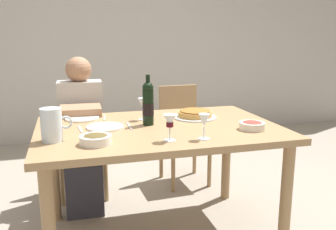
{
  "coord_description": "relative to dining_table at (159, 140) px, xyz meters",
  "views": [
    {
      "loc": [
        -0.54,
        -2.15,
        1.32
      ],
      "look_at": [
        0.07,
        0.03,
        0.82
      ],
      "focal_mm": 38.81,
      "sensor_mm": 36.0,
      "label": 1
    }
  ],
  "objects": [
    {
      "name": "chair_right",
      "position": [
        0.45,
        0.91,
        -0.17
      ],
      "size": [
        0.42,
        0.42,
        0.87
      ],
      "rotation": [
        0.0,
        0.0,
        3.19
      ],
      "color": "#9E7A51",
      "rests_on": "ground"
    },
    {
      "name": "chair_left",
      "position": [
        -0.45,
        0.88,
        -0.17
      ],
      "size": [
        0.41,
        0.41,
        0.87
      ],
      "rotation": [
        0.0,
        0.0,
        3.11
      ],
      "color": "#9E7A51",
      "rests_on": "ground"
    },
    {
      "name": "diner_left",
      "position": [
        -0.45,
        0.65,
        -0.05
      ],
      "size": [
        0.35,
        0.51,
        1.16
      ],
      "rotation": [
        0.0,
        0.0,
        3.11
      ],
      "color": "#B7B2A8",
      "rests_on": "ground"
    },
    {
      "name": "knife_right_setting",
      "position": [
        -0.31,
        0.33,
        0.09
      ],
      "size": [
        0.03,
        0.18,
        0.0
      ],
      "primitive_type": "cube",
      "rotation": [
        0.0,
        0.0,
        1.46
      ],
      "color": "silver",
      "rests_on": "dining_table"
    },
    {
      "name": "salad_bowl",
      "position": [
        0.53,
        -0.23,
        0.12
      ],
      "size": [
        0.16,
        0.16,
        0.05
      ],
      "color": "silver",
      "rests_on": "dining_table"
    },
    {
      "name": "water_pitcher",
      "position": [
        -0.63,
        -0.16,
        0.17
      ],
      "size": [
        0.17,
        0.11,
        0.18
      ],
      "color": "silver",
      "rests_on": "dining_table"
    },
    {
      "name": "wine_bottle",
      "position": [
        -0.05,
        0.06,
        0.23
      ],
      "size": [
        0.07,
        0.07,
        0.32
      ],
      "color": "black",
      "rests_on": "dining_table"
    },
    {
      "name": "baked_tart",
      "position": [
        0.3,
        0.17,
        0.12
      ],
      "size": [
        0.3,
        0.3,
        0.06
      ],
      "color": "silver",
      "rests_on": "dining_table"
    },
    {
      "name": "spoon_right_setting",
      "position": [
        -0.61,
        0.33,
        0.09
      ],
      "size": [
        0.02,
        0.16,
        0.0
      ],
      "primitive_type": "cube",
      "rotation": [
        0.0,
        0.0,
        1.64
      ],
      "color": "silver",
      "rests_on": "dining_table"
    },
    {
      "name": "wine_glass_centre",
      "position": [
        -0.02,
        -0.32,
        0.2
      ],
      "size": [
        0.07,
        0.07,
        0.15
      ],
      "color": "silver",
      "rests_on": "dining_table"
    },
    {
      "name": "dinner_plate_left_setting",
      "position": [
        -0.33,
        0.05,
        0.1
      ],
      "size": [
        0.23,
        0.23,
        0.01
      ],
      "primitive_type": "cylinder",
      "color": "white",
      "rests_on": "dining_table"
    },
    {
      "name": "wine_glass_left_diner",
      "position": [
        0.17,
        -0.34,
        0.19
      ],
      "size": [
        0.06,
        0.06,
        0.14
      ],
      "color": "silver",
      "rests_on": "dining_table"
    },
    {
      "name": "dinner_plate_right_setting",
      "position": [
        -0.46,
        0.33,
        0.1
      ],
      "size": [
        0.23,
        0.23,
        0.01
      ],
      "primitive_type": "cylinder",
      "color": "silver",
      "rests_on": "dining_table"
    },
    {
      "name": "wine_glass_right_diner",
      "position": [
        -0.06,
        0.21,
        0.2
      ],
      "size": [
        0.07,
        0.07,
        0.15
      ],
      "color": "silver",
      "rests_on": "dining_table"
    },
    {
      "name": "olive_bowl",
      "position": [
        -0.41,
        -0.28,
        0.12
      ],
      "size": [
        0.17,
        0.17,
        0.06
      ],
      "color": "white",
      "rests_on": "dining_table"
    },
    {
      "name": "knife_left_setting",
      "position": [
        -0.18,
        0.05,
        0.09
      ],
      "size": [
        0.01,
        0.18,
        0.0
      ],
      "primitive_type": "cube",
      "rotation": [
        0.0,
        0.0,
        1.56
      ],
      "color": "silver",
      "rests_on": "dining_table"
    },
    {
      "name": "back_wall",
      "position": [
        0.0,
        2.56,
        0.73
      ],
      "size": [
        8.0,
        0.1,
        2.8
      ],
      "primitive_type": "cube",
      "color": "#B2ADA3",
      "rests_on": "ground"
    },
    {
      "name": "dining_table",
      "position": [
        0.0,
        0.0,
        0.0
      ],
      "size": [
        1.5,
        1.0,
        0.76
      ],
      "color": "#9E7A51",
      "rests_on": "ground"
    },
    {
      "name": "fork_left_setting",
      "position": [
        -0.48,
        0.05,
        0.09
      ],
      "size": [
        0.03,
        0.16,
        0.0
      ],
      "primitive_type": "cube",
      "rotation": [
        0.0,
        0.0,
        1.65
      ],
      "color": "silver",
      "rests_on": "dining_table"
    }
  ]
}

